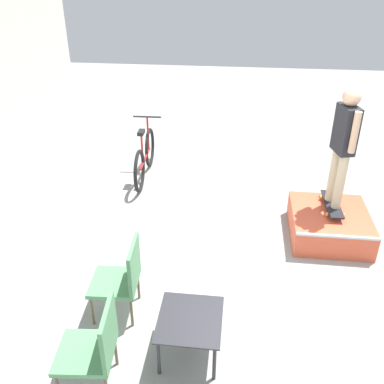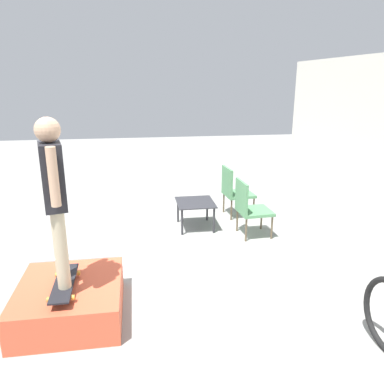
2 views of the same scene
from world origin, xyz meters
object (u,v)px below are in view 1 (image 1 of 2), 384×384
object	(u,v)px
patio_chair_right	(122,276)
skate_ramp_box	(329,224)
person_skater	(344,139)
patio_chair_left	(95,345)
bicycle	(145,157)
skateboard_on_ramp	(332,204)
coffee_table	(190,323)

from	to	relation	value
patio_chair_right	skate_ramp_box	bearing A→B (deg)	122.35
person_skater	patio_chair_left	xyz separation A→B (m)	(-2.93, 2.60, -0.96)
skate_ramp_box	bicycle	world-z (taller)	bicycle
skateboard_on_ramp	coffee_table	xyz separation A→B (m)	(-2.46, 1.78, -0.07)
person_skater	patio_chair_right	bearing A→B (deg)	113.42
patio_chair_left	coffee_table	bearing A→B (deg)	115.05
person_skater	patio_chair_right	size ratio (longest dim) A/B	1.79
skateboard_on_ramp	coffee_table	bearing A→B (deg)	142.90
patio_chair_right	bicycle	distance (m)	3.45
skateboard_on_ramp	coffee_table	size ratio (longest dim) A/B	1.14
coffee_table	skate_ramp_box	bearing A→B (deg)	-36.96
skate_ramp_box	patio_chair_left	size ratio (longest dim) A/B	1.28
skateboard_on_ramp	bicycle	xyz separation A→B (m)	(1.44, 3.09, -0.08)
coffee_table	patio_chair_right	xyz separation A→B (m)	(0.49, 0.82, 0.11)
patio_chair_left	bicycle	world-z (taller)	bicycle
skate_ramp_box	patio_chair_left	xyz separation A→B (m)	(-2.81, 2.58, 0.32)
person_skater	patio_chair_left	distance (m)	4.03
patio_chair_right	coffee_table	bearing A→B (deg)	55.68
person_skater	bicycle	distance (m)	3.58
bicycle	coffee_table	bearing A→B (deg)	-163.31
patio_chair_left	patio_chair_right	bearing A→B (deg)	174.75
coffee_table	patio_chair_left	distance (m)	0.95
skateboard_on_ramp	bicycle	world-z (taller)	bicycle
skate_ramp_box	coffee_table	bearing A→B (deg)	143.04
skate_ramp_box	bicycle	xyz separation A→B (m)	(1.57, 3.07, 0.20)
skateboard_on_ramp	patio_chair_right	distance (m)	3.26
skateboard_on_ramp	patio_chair_right	size ratio (longest dim) A/B	0.85
coffee_table	person_skater	bearing A→B (deg)	-35.91
bicycle	patio_chair_left	bearing A→B (deg)	-175.43
patio_chair_left	patio_chair_right	distance (m)	0.97
skateboard_on_ramp	patio_chair_right	bearing A→B (deg)	125.95
skate_ramp_box	bicycle	bearing A→B (deg)	62.96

